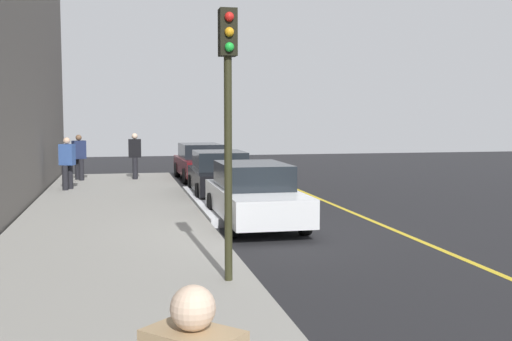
% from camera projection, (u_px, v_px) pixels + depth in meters
% --- Properties ---
extents(ground_plane, '(56.00, 56.00, 0.00)m').
position_uv_depth(ground_plane, '(257.00, 232.00, 14.42)').
color(ground_plane, black).
extents(sidewalk, '(28.00, 4.60, 0.15)m').
position_uv_depth(sidewalk, '(111.00, 234.00, 13.73)').
color(sidewalk, gray).
rests_on(sidewalk, ground).
extents(lane_stripe_centre, '(28.00, 0.14, 0.01)m').
position_uv_depth(lane_stripe_centre, '(386.00, 226.00, 15.09)').
color(lane_stripe_centre, gold).
rests_on(lane_stripe_centre, ground).
extents(snow_bank_curb, '(7.09, 0.56, 0.22)m').
position_uv_depth(snow_bank_curb, '(204.00, 203.00, 18.36)').
color(snow_bank_curb, white).
rests_on(snow_bank_curb, ground).
extents(parked_car_maroon, '(4.79, 1.99, 1.51)m').
position_uv_depth(parked_car_maroon, '(201.00, 162.00, 26.10)').
color(parked_car_maroon, black).
rests_on(parked_car_maroon, ground).
extents(parked_car_black, '(4.40, 1.97, 1.51)m').
position_uv_depth(parked_car_black, '(220.00, 174.00, 20.52)').
color(parked_car_black, black).
rests_on(parked_car_black, ground).
extents(parked_car_white, '(4.78, 1.90, 1.51)m').
position_uv_depth(parked_car_white, '(254.00, 194.00, 15.35)').
color(parked_car_white, black).
rests_on(parked_car_white, ground).
extents(pedestrian_navy_coat, '(0.55, 0.57, 1.79)m').
position_uv_depth(pedestrian_navy_coat, '(79.00, 156.00, 24.54)').
color(pedestrian_navy_coat, black).
rests_on(pedestrian_navy_coat, sidewalk).
extents(pedestrian_black_coat, '(0.61, 0.51, 1.84)m').
position_uv_depth(pedestrian_black_coat, '(135.00, 154.00, 25.04)').
color(pedestrian_black_coat, black).
rests_on(pedestrian_black_coat, sidewalk).
extents(pedestrian_blue_coat, '(0.57, 0.56, 1.80)m').
position_uv_depth(pedestrian_blue_coat, '(67.00, 162.00, 21.36)').
color(pedestrian_blue_coat, black).
rests_on(pedestrian_blue_coat, sidewalk).
extents(traffic_light_pole, '(0.35, 0.26, 4.12)m').
position_uv_depth(traffic_light_pole, '(228.00, 98.00, 9.36)').
color(traffic_light_pole, '#2D2D19').
rests_on(traffic_light_pole, sidewalk).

